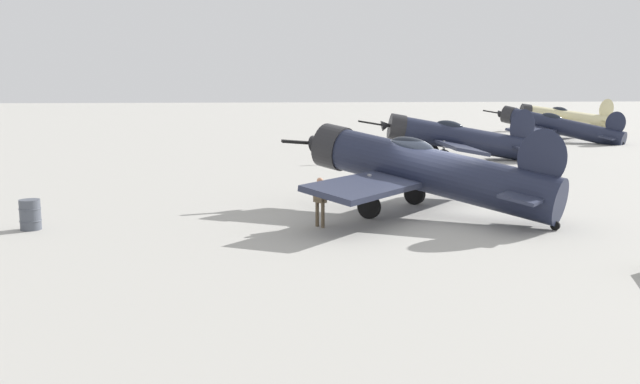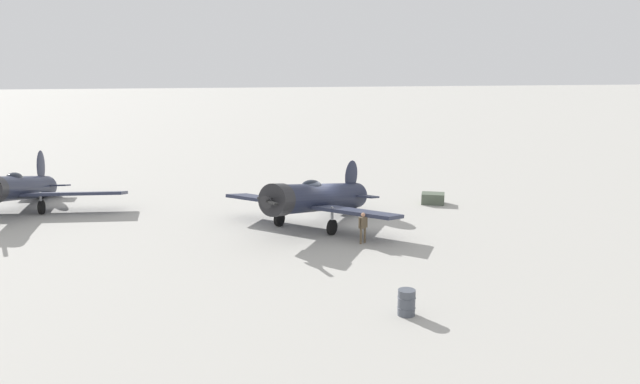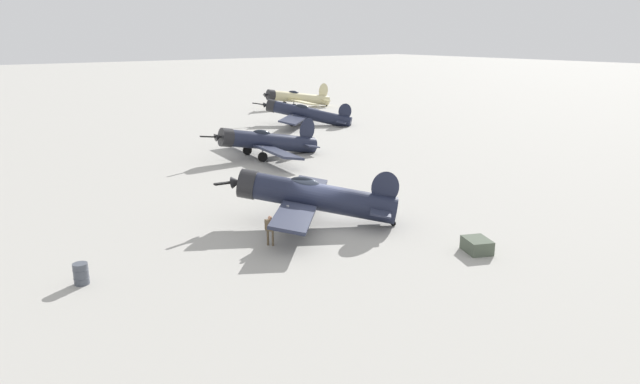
# 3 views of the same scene
# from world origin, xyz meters

# --- Properties ---
(ground_plane) EXTENTS (400.00, 400.00, 0.00)m
(ground_plane) POSITION_xyz_m (0.00, 0.00, 0.00)
(ground_plane) COLOR #A8A59E
(airplane_foreground) EXTENTS (8.88, 8.85, 3.16)m
(airplane_foreground) POSITION_xyz_m (-0.33, -0.35, 1.55)
(airplane_foreground) COLOR #1E2338
(airplane_foreground) RESTS_ON ground_plane
(airplane_mid_apron) EXTENTS (12.72, 10.88, 3.33)m
(airplane_mid_apron) POSITION_xyz_m (-16.93, 6.85, 1.34)
(airplane_mid_apron) COLOR #1E2338
(airplane_mid_apron) RESTS_ON ground_plane
(ground_crew_mechanic) EXTENTS (0.53, 0.40, 1.55)m
(ground_crew_mechanic) POSITION_xyz_m (1.29, -4.04, 0.94)
(ground_crew_mechanic) COLOR brown
(ground_crew_mechanic) RESTS_ON ground_plane
(equipment_crate) EXTENTS (1.72, 1.57, 0.67)m
(equipment_crate) POSITION_xyz_m (7.98, 3.48, 0.33)
(equipment_crate) COLOR #4C5647
(equipment_crate) RESTS_ON ground_plane
(fuel_drum) EXTENTS (0.65, 0.65, 0.93)m
(fuel_drum) POSITION_xyz_m (0.38, -12.79, 0.46)
(fuel_drum) COLOR #474C56
(fuel_drum) RESTS_ON ground_plane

